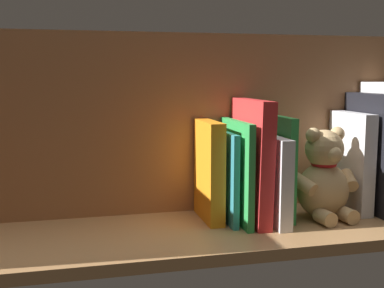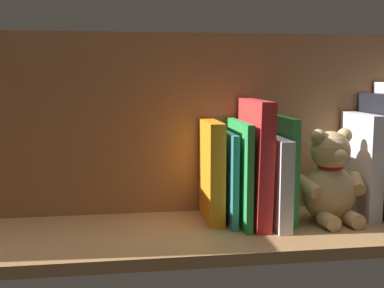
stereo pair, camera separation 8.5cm
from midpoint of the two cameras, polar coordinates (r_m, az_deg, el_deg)
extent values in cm
cube|color=#A87A4C|center=(97.43, 2.55, -10.35)|extent=(108.11, 30.24, 2.20)
cube|color=#9C643D|center=(105.65, 1.29, 2.37)|extent=(108.11, 1.50, 38.42)
cube|color=black|center=(111.70, 23.20, -1.26)|extent=(3.00, 17.51, 25.73)
cube|color=silver|center=(111.49, 21.11, -2.24)|extent=(2.95, 14.37, 21.59)
ellipsoid|color=tan|center=(105.11, 17.88, -5.48)|extent=(11.84, 10.79, 11.55)
sphere|color=tan|center=(103.48, 18.09, -0.76)|extent=(7.94, 7.94, 7.94)
sphere|color=tan|center=(104.69, 19.54, 0.92)|extent=(3.07, 3.07, 3.07)
sphere|color=tan|center=(101.55, 16.73, 0.84)|extent=(3.07, 3.07, 3.07)
sphere|color=#DBB77F|center=(100.76, 19.08, -1.37)|extent=(3.07, 3.07, 3.07)
cylinder|color=tan|center=(106.46, 20.86, -4.33)|extent=(4.05, 6.17, 4.27)
cylinder|color=tan|center=(100.70, 15.70, -4.79)|extent=(4.87, 6.29, 4.27)
cylinder|color=tan|center=(103.58, 20.45, -8.22)|extent=(3.46, 4.60, 3.07)
cylinder|color=tan|center=(100.82, 17.98, -8.55)|extent=(3.46, 4.60, 3.07)
torus|color=red|center=(103.98, 18.01, -2.48)|extent=(5.74, 5.74, 0.90)
cube|color=green|center=(103.72, 12.85, -2.74)|extent=(1.60, 15.22, 21.21)
cube|color=silver|center=(101.26, 11.63, -4.02)|extent=(2.66, 19.08, 17.55)
cube|color=red|center=(99.78, 9.64, -2.04)|extent=(3.39, 18.24, 24.79)
cube|color=green|center=(99.51, 7.94, -3.25)|extent=(1.33, 17.78, 20.57)
cube|color=teal|center=(100.25, 6.56, -3.80)|extent=(1.22, 15.45, 18.31)
cube|color=orange|center=(100.32, 4.75, -3.16)|extent=(3.05, 13.35, 20.39)
camera|label=1|loc=(0.04, -87.38, 0.37)|focal=45.95mm
camera|label=2|loc=(0.04, 92.62, -0.37)|focal=45.95mm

